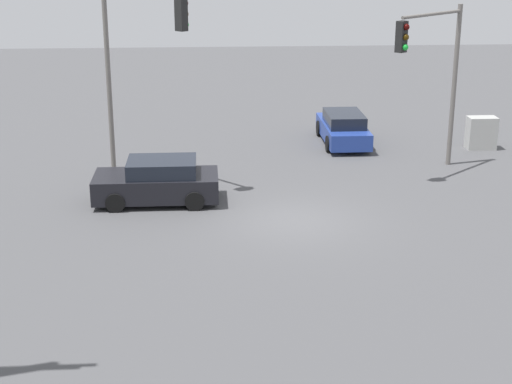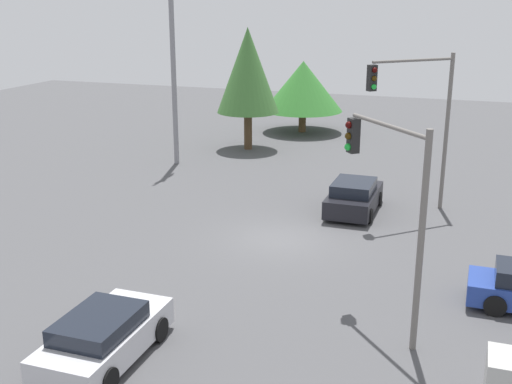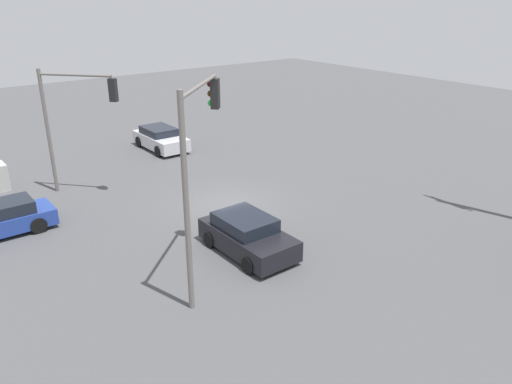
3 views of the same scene
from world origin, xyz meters
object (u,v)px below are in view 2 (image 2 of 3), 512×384
sedan_dark (354,197)px  sedan_silver (104,337)px  traffic_signal_cross (420,107)px  electrical_cabinet (501,382)px  traffic_signal_main (391,188)px

sedan_dark → sedan_silver: sedan_dark is taller
traffic_signal_cross → electrical_cabinet: bearing=60.8°
traffic_signal_cross → electrical_cabinet: traffic_signal_cross is taller
sedan_dark → electrical_cabinet: (-13.05, -5.96, -0.02)m
sedan_dark → traffic_signal_main: bearing=-74.3°
sedan_dark → sedan_silver: 14.82m
traffic_signal_cross → electrical_cabinet: size_ratio=5.13×
sedan_silver → electrical_cabinet: (1.26, -9.80, -0.01)m
sedan_silver → traffic_signal_main: size_ratio=0.70×
sedan_silver → electrical_cabinet: size_ratio=3.16×
electrical_cabinet → traffic_signal_cross: bearing=14.1°
sedan_silver → traffic_signal_cross: 16.86m
traffic_signal_cross → electrical_cabinet: (-13.82, -3.48, -4.08)m
traffic_signal_main → traffic_signal_cross: size_ratio=0.88×
sedan_silver → traffic_signal_cross: traffic_signal_cross is taller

